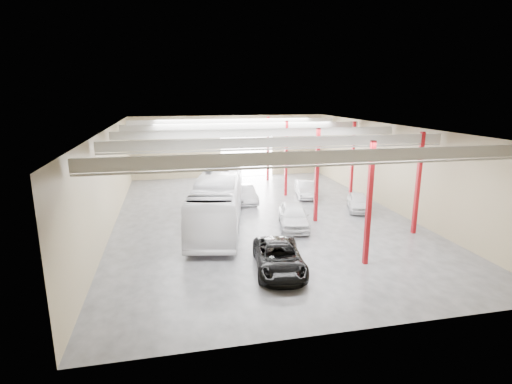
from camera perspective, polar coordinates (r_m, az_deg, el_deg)
name	(u,v)px	position (r m, az deg, el deg)	size (l,w,h in m)	color
depot_shell	(261,153)	(30.86, 0.73, 5.63)	(22.12, 32.12, 7.06)	#3F4044
coach_bus	(218,201)	(29.03, -5.44, -1.26)	(3.11, 13.31, 3.71)	white
black_sedan	(279,258)	(21.96, 3.30, -9.33)	(2.53, 5.50, 1.53)	black
car_row_a	(294,216)	(28.91, 5.40, -3.38)	(2.03, 5.04, 1.72)	silver
car_row_b	(245,194)	(35.44, -1.60, -0.27)	(1.57, 4.49, 1.48)	silver
car_row_c	(217,178)	(42.45, -5.62, 1.94)	(1.85, 4.56, 1.32)	slate
car_right_near	(305,189)	(37.60, 7.07, 0.46)	(1.58, 4.53, 1.49)	silver
car_right_far	(358,202)	(34.05, 14.41, -1.37)	(1.66, 4.12, 1.40)	white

